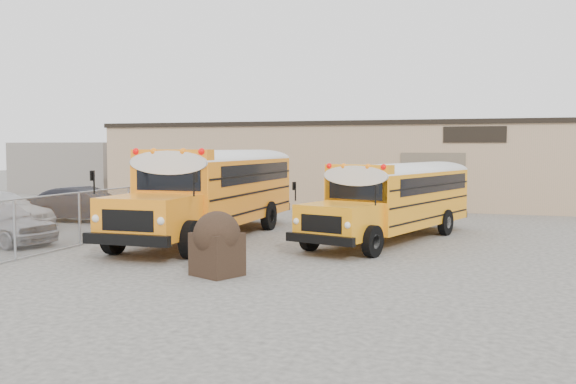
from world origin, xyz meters
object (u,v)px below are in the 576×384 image
(school_bus_left, at_px, (274,177))
(car_dark, at_px, (84,204))
(school_bus_right, at_px, (454,186))
(tarp_bundle, at_px, (217,243))

(school_bus_left, height_order, car_dark, school_bus_left)
(school_bus_right, relative_size, tarp_bundle, 5.85)
(tarp_bundle, bearing_deg, school_bus_right, 69.76)
(school_bus_left, xyz_separation_m, tarp_bundle, (3.18, -13.35, -1.03))
(school_bus_right, xyz_separation_m, car_dark, (-15.48, -4.37, -0.83))
(school_bus_left, bearing_deg, car_dark, -149.81)
(school_bus_left, relative_size, car_dark, 2.39)
(school_bus_left, xyz_separation_m, school_bus_right, (8.14, 0.10, -0.28))
(school_bus_right, xyz_separation_m, tarp_bundle, (-4.96, -13.45, -0.75))
(car_dark, bearing_deg, school_bus_right, -80.61)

